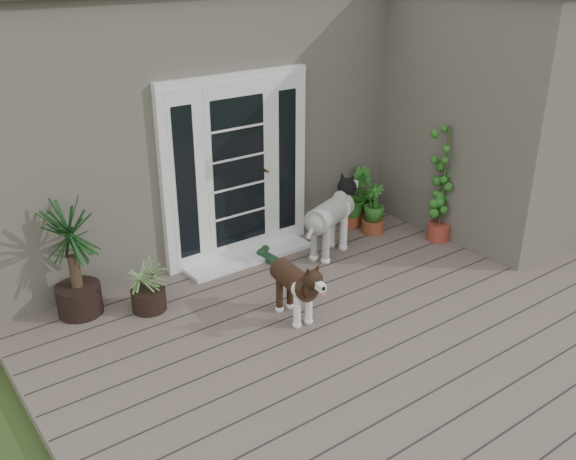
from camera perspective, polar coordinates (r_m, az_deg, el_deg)
deck at (r=6.36m, az=8.07°, el=-9.09°), size 6.20×4.60×0.12m
house_main at (r=9.05m, az=-10.64°, el=11.19°), size 7.40×4.00×3.10m
house_wing at (r=8.50m, az=17.81°, el=9.62°), size 1.60×2.40×3.10m
door_unit at (r=7.32m, az=-4.60°, el=5.55°), size 1.90×0.14×2.15m
door_step at (r=7.56m, az=-3.54°, el=-2.40°), size 1.60×0.40×0.05m
brindle_dog at (r=6.26m, az=0.54°, el=-5.39°), size 0.39×0.78×0.63m
white_dog at (r=7.51m, az=3.76°, el=0.50°), size 1.02×0.72×0.78m
spider_plant at (r=6.55m, az=-12.54°, el=-4.61°), size 0.72×0.72×0.62m
yucca at (r=6.54m, az=-18.73°, el=-2.48°), size 1.05×1.05×1.22m
herb_a at (r=8.35m, az=5.76°, el=2.29°), size 0.66×0.66×0.61m
herb_b at (r=8.51m, az=6.90°, el=2.40°), size 0.51×0.51×0.54m
herb_c at (r=8.24m, az=7.68°, el=1.48°), size 0.37×0.37×0.51m
sapling at (r=7.99m, az=13.81°, el=4.17°), size 0.47×0.47×1.53m
clog_left at (r=7.50m, az=-1.89°, el=-2.39°), size 0.17×0.33×0.10m
clog_right at (r=7.63m, az=-2.12°, el=-2.01°), size 0.26×0.27×0.08m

